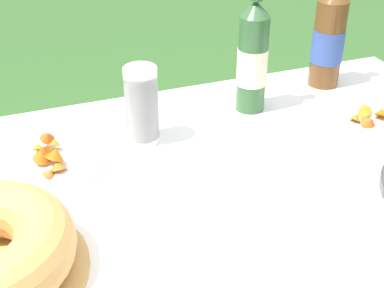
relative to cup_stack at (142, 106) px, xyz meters
The scene contains 7 objects.
garden_table 0.34m from the cup_stack, 78.53° to the right, with size 1.44×1.02×0.76m.
tablecloth 0.31m from the cup_stack, 78.53° to the right, with size 1.45×1.03×0.10m.
cup_stack is the anchor object (origin of this frame).
cider_bottle_green 0.30m from the cup_stack, 11.26° to the left, with size 0.07×0.07×0.35m.
cider_bottle_amber 0.55m from the cup_stack, 12.30° to the left, with size 0.08×0.08×0.34m.
snack_plate_near 0.56m from the cup_stack, 11.84° to the right, with size 0.22×0.22×0.05m.
snack_plate_left 0.22m from the cup_stack, behind, with size 0.24×0.24×0.06m.
Camera 1 is at (-0.31, -0.70, 1.38)m, focal length 50.00 mm.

